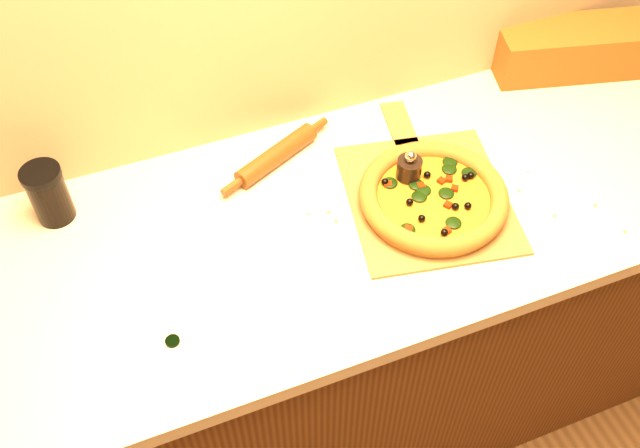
{
  "coord_description": "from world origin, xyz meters",
  "views": [
    {
      "loc": [
        -0.4,
        0.51,
        2.06
      ],
      "look_at": [
        -0.06,
        1.38,
        0.96
      ],
      "focal_mm": 40.0,
      "sensor_mm": 36.0,
      "label": 1
    }
  ],
  "objects": [
    {
      "name": "rolling_pin",
      "position": [
        -0.07,
        1.63,
        0.92
      ],
      "size": [
        0.3,
        0.15,
        0.04
      ],
      "rotation": [
        0.0,
        0.0,
        0.44
      ],
      "color": "#5D2610",
      "rests_on": "countertop"
    },
    {
      "name": "pizza",
      "position": [
        0.2,
        1.38,
        0.93
      ],
      "size": [
        0.32,
        0.32,
        0.05
      ],
      "color": "#AB662A",
      "rests_on": "pizza_peel"
    },
    {
      "name": "countertop",
      "position": [
        0.0,
        1.43,
        0.88
      ],
      "size": [
        2.84,
        0.68,
        0.04
      ],
      "primitive_type": "cube",
      "color": "beige",
      "rests_on": "cabinet"
    },
    {
      "name": "pizza_peel",
      "position": [
        0.21,
        1.42,
        0.9
      ],
      "size": [
        0.41,
        0.54,
        0.01
      ],
      "rotation": [
        0.0,
        0.0,
        -0.19
      ],
      "color": "brown",
      "rests_on": "countertop"
    },
    {
      "name": "dark_jar",
      "position": [
        -0.56,
        1.65,
        0.97
      ],
      "size": [
        0.08,
        0.08,
        0.13
      ],
      "color": "black",
      "rests_on": "countertop"
    },
    {
      "name": "pepper_grinder",
      "position": [
        0.18,
        1.46,
        0.94
      ],
      "size": [
        0.06,
        0.06,
        0.1
      ],
      "color": "black",
      "rests_on": "countertop"
    },
    {
      "name": "bread_bag",
      "position": [
        0.78,
        1.68,
        0.96
      ],
      "size": [
        0.47,
        0.25,
        0.12
      ],
      "primitive_type": "cube",
      "rotation": [
        0.0,
        0.0,
        -0.25
      ],
      "color": "brown",
      "rests_on": "countertop"
    },
    {
      "name": "cabinet",
      "position": [
        0.0,
        1.43,
        0.43
      ],
      "size": [
        2.8,
        0.65,
        0.86
      ],
      "primitive_type": "cube",
      "color": "#4A250F",
      "rests_on": "ground"
    },
    {
      "name": "bottle_cap",
      "position": [
        -0.4,
        1.25,
        0.9
      ],
      "size": [
        0.04,
        0.04,
        0.01
      ],
      "primitive_type": "cylinder",
      "rotation": [
        0.0,
        0.0,
        -0.43
      ],
      "color": "black",
      "rests_on": "countertop"
    }
  ]
}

